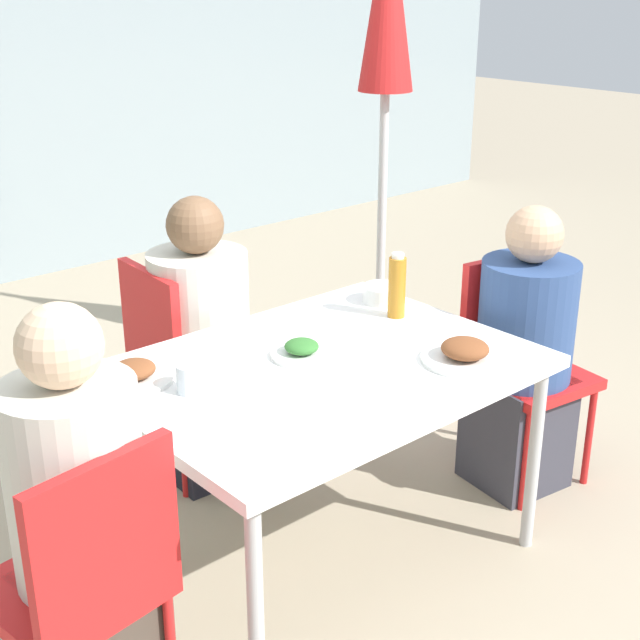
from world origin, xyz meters
The scene contains 15 objects.
ground_plane centered at (0.00, 0.00, 0.00)m, with size 24.00×24.00×0.00m, color tan.
dining_table centered at (0.00, 0.00, 0.67)m, with size 1.31×0.97×0.73m.
chair_left centered at (-0.94, -0.21, 0.51)m, with size 0.45×0.45×0.87m.
person_left centered at (-0.90, -0.12, 0.56)m, with size 0.34×0.34×1.19m.
chair_right centered at (0.97, -0.06, 0.51)m, with size 0.45×0.45×0.87m.
person_right centered at (0.90, -0.13, 0.52)m, with size 0.37×0.37×1.12m.
chair_far centered at (-0.04, 0.79, 0.51)m, with size 0.42×0.42×0.87m.
person_far centered at (0.04, 0.74, 0.52)m, with size 0.38×0.38×1.13m.
closed_umbrella centered at (1.34, 1.07, 1.59)m, with size 0.36×0.36×2.23m.
plate_0 centered at (-0.01, 0.08, 0.75)m, with size 0.20×0.20×0.06m.
plate_1 centered at (0.36, -0.29, 0.76)m, with size 0.28×0.28×0.08m.
plate_2 centered at (-0.50, 0.28, 0.75)m, with size 0.24×0.24×0.07m.
bottle centered at (0.48, 0.13, 0.84)m, with size 0.06×0.06×0.24m.
drinking_cup centered at (-0.42, 0.10, 0.77)m, with size 0.08×0.08×0.09m.
salad_bowl centered at (0.55, 0.27, 0.76)m, with size 0.15×0.15×0.06m.
Camera 1 is at (-1.69, -1.93, 1.89)m, focal length 50.00 mm.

